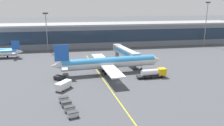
{
  "coord_description": "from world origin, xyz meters",
  "views": [
    {
      "loc": [
        -14.93,
        -72.95,
        26.68
      ],
      "look_at": [
        -0.58,
        8.64,
        4.5
      ],
      "focal_mm": 37.01,
      "sensor_mm": 36.0,
      "label": 1
    }
  ],
  "objects": [
    {
      "name": "apron_lead_in_line",
      "position": [
        -4.45,
        2.0,
        0.0
      ],
      "size": [
        7.51,
        79.7,
        0.01
      ],
      "primitive_type": "cube",
      "rotation": [
        0.0,
        0.0,
        0.09
      ],
      "color": "yellow",
      "rests_on": "ground_plane"
    },
    {
      "name": "baggage_cart_3",
      "position": [
        -17.9,
        -13.12,
        0.78
      ],
      "size": [
        2.95,
        2.19,
        1.48
      ],
      "color": "#B2B7BC",
      "rests_on": "ground_plane"
    },
    {
      "name": "baggage_cart_0",
      "position": [
        -15.47,
        -22.41,
        0.78
      ],
      "size": [
        2.95,
        2.19,
        1.48
      ],
      "color": "#B2B7BC",
      "rests_on": "ground_plane"
    },
    {
      "name": "ground_plane",
      "position": [
        0.0,
        0.0,
        0.0
      ],
      "size": [
        700.0,
        700.0,
        0.0
      ],
      "primitive_type": "plane",
      "color": "#47494F"
    },
    {
      "name": "jet_bridge",
      "position": [
        7.9,
        24.25,
        5.15
      ],
      "size": [
        7.36,
        23.6,
        6.84
      ],
      "color": "#B2B7BC",
      "rests_on": "ground_plane"
    },
    {
      "name": "lavatory_truck",
      "position": [
        -18.19,
        -3.76,
        1.42
      ],
      "size": [
        5.32,
        6.02,
        2.5
      ],
      "color": "white",
      "rests_on": "ground_plane"
    },
    {
      "name": "fuel_tanker",
      "position": [
        13.46,
        2.52,
        1.75
      ],
      "size": [
        10.93,
        3.17,
        3.25
      ],
      "color": "#232326",
      "rests_on": "ground_plane"
    },
    {
      "name": "main_airliner",
      "position": [
        -1.44,
        10.61,
        4.15
      ],
      "size": [
        43.72,
        34.73,
        11.86
      ],
      "color": "silver",
      "rests_on": "ground_plane"
    },
    {
      "name": "apron_light_mast_0",
      "position": [
        65.75,
        56.46,
        15.26
      ],
      "size": [
        2.8,
        0.5,
        26.45
      ],
      "color": "gray",
      "rests_on": "ground_plane"
    },
    {
      "name": "baggage_cart_2",
      "position": [
        -17.09,
        -16.22,
        0.78
      ],
      "size": [
        2.95,
        2.19,
        1.48
      ],
      "color": "#595B60",
      "rests_on": "ground_plane"
    },
    {
      "name": "pushback_tug",
      "position": [
        -19.62,
        5.92,
        0.85
      ],
      "size": [
        4.44,
        4.04,
        1.4
      ],
      "color": "black",
      "rests_on": "ground_plane"
    },
    {
      "name": "terminal_building",
      "position": [
        -6.71,
        68.42,
        6.89
      ],
      "size": [
        191.63,
        18.74,
        13.75
      ],
      "color": "slate",
      "rests_on": "ground_plane"
    },
    {
      "name": "baggage_cart_1",
      "position": [
        -16.28,
        -19.31,
        0.78
      ],
      "size": [
        2.95,
        2.19,
        1.48
      ],
      "color": "gray",
      "rests_on": "ground_plane"
    },
    {
      "name": "apron_light_mast_1",
      "position": [
        -28.18,
        56.46,
        12.4
      ],
      "size": [
        2.8,
        0.5,
        20.93
      ],
      "color": "gray",
      "rests_on": "ground_plane"
    }
  ]
}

